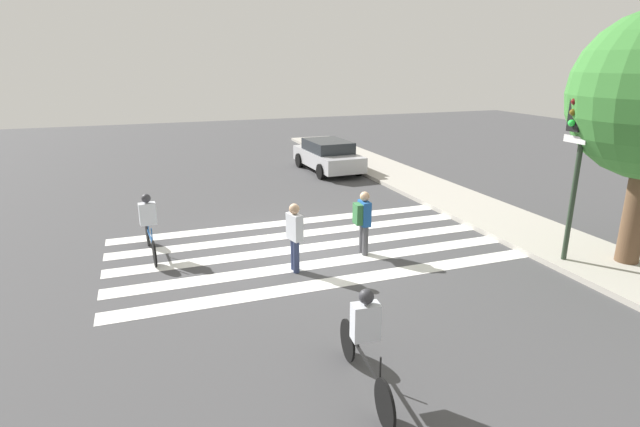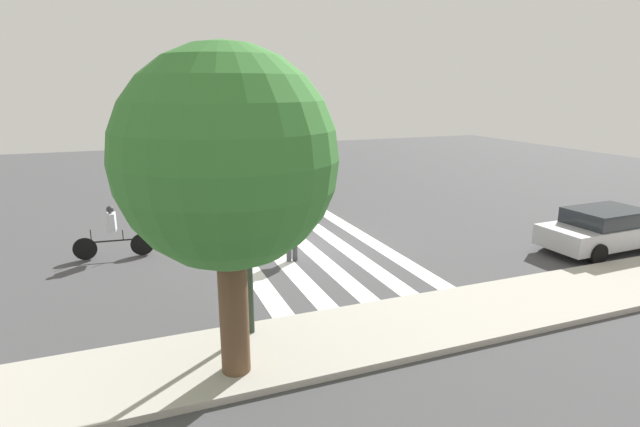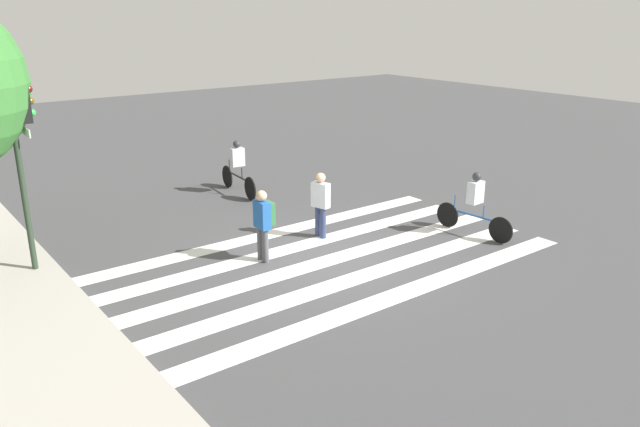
% 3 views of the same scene
% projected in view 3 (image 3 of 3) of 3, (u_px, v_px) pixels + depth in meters
% --- Properties ---
extents(ground_plane, '(60.00, 60.00, 0.00)m').
position_uv_depth(ground_plane, '(330.00, 260.00, 13.96)').
color(ground_plane, '#444447').
extents(sidewalk_curb, '(36.00, 2.50, 0.14)m').
position_uv_depth(sidewalk_curb, '(35.00, 344.00, 10.33)').
color(sidewalk_curb, '#ADA89E').
rests_on(sidewalk_curb, ground_plane).
extents(crosswalk_stripes, '(4.99, 10.00, 0.01)m').
position_uv_depth(crosswalk_stripes, '(330.00, 260.00, 13.96)').
color(crosswalk_stripes, white).
rests_on(crosswalk_stripes, ground_plane).
extents(traffic_light, '(0.60, 0.50, 4.25)m').
position_uv_depth(traffic_light, '(22.00, 135.00, 12.34)').
color(traffic_light, '#283828').
rests_on(traffic_light, ground_plane).
extents(pedestrian_adult_tall_backpack, '(0.46, 0.39, 1.63)m').
position_uv_depth(pedestrian_adult_tall_backpack, '(264.00, 220.00, 13.65)').
color(pedestrian_adult_tall_backpack, '#4C4C51').
rests_on(pedestrian_adult_tall_backpack, ground_plane).
extents(pedestrian_adult_blue_shirt, '(0.49, 0.31, 1.63)m').
position_uv_depth(pedestrian_adult_blue_shirt, '(321.00, 201.00, 15.09)').
color(pedestrian_adult_blue_shirt, navy).
rests_on(pedestrian_adult_blue_shirt, ground_plane).
extents(cyclist_mid_street, '(2.21, 0.42, 1.60)m').
position_uv_depth(cyclist_mid_street, '(475.00, 201.00, 15.27)').
color(cyclist_mid_street, black).
rests_on(cyclist_mid_street, ground_plane).
extents(cyclist_near_curb, '(2.33, 0.42, 1.64)m').
position_uv_depth(cyclist_near_curb, '(238.00, 166.00, 18.74)').
color(cyclist_near_curb, black).
rests_on(cyclist_near_curb, ground_plane).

